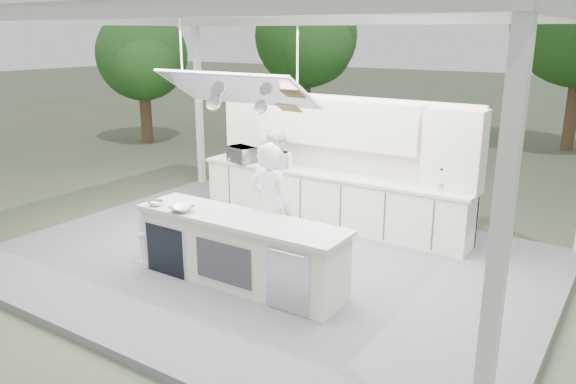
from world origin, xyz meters
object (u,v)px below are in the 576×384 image
Objects in this scene: sous_chef at (278,176)px; demo_island at (238,250)px; back_counter at (329,198)px; head_chef at (271,209)px.

demo_island is at bearing -76.36° from sous_chef.
back_counter is 3.04× the size of sous_chef.
sous_chef is at bearing -52.88° from head_chef.
back_counter is at bearing 93.63° from demo_island.
head_chef is at bearing -81.41° from back_counter.
back_counter is 0.99m from sous_chef.
sous_chef reaches higher than back_counter.
head_chef is at bearing 72.55° from demo_island.
demo_island and back_counter have the same top height.
sous_chef is (-1.19, 1.93, -0.11)m from head_chef.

